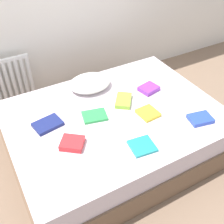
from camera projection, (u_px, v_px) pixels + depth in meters
The scene contains 12 objects.
ground_plane at pixel (114, 150), 2.89m from camera, with size 8.00×8.00×0.00m, color #7F6651.
bed at pixel (114, 133), 2.73m from camera, with size 2.00×1.50×0.50m.
radiator at pixel (5, 83), 3.15m from camera, with size 0.64×0.04×0.57m.
pillow at pixel (90, 83), 2.86m from camera, with size 0.44×0.35×0.12m, color white.
textbook_yellow at pixel (148, 113), 2.55m from camera, with size 0.17×0.18×0.03m, color yellow.
textbook_blue at pixel (200, 119), 2.48m from camera, with size 0.21×0.16×0.04m, color #2847B7.
textbook_teal at pixel (142, 146), 2.24m from camera, with size 0.20×0.19×0.02m, color teal.
textbook_red at pixel (72, 143), 2.24m from camera, with size 0.18×0.16×0.05m, color red.
textbook_navy at pixel (48, 124), 2.43m from camera, with size 0.24×0.17×0.03m, color navy.
textbook_green at pixel (95, 116), 2.53m from camera, with size 0.22×0.17×0.03m, color green.
textbook_lime at pixel (123, 100), 2.69m from camera, with size 0.23×0.14×0.04m, color #8CC638.
textbook_purple at pixel (149, 89), 2.85m from camera, with size 0.19×0.15×0.05m, color purple.
Camera 1 is at (-0.98, -1.71, 2.15)m, focal length 44.03 mm.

